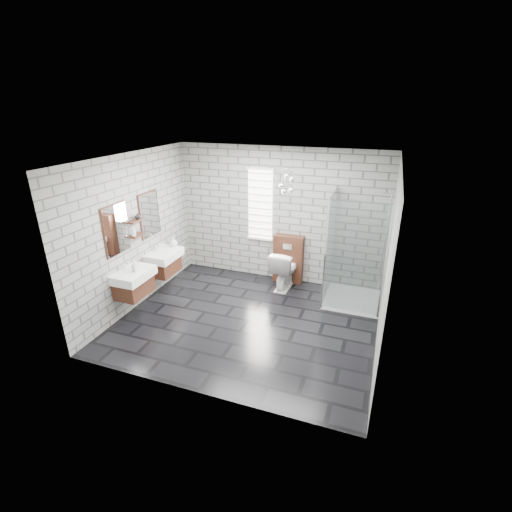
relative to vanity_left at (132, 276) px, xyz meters
The scene contains 20 objects.
floor 2.11m from the vanity_left, 13.89° to the left, with size 4.20×3.60×0.02m, color black.
ceiling 2.77m from the vanity_left, 13.89° to the left, with size 4.20×3.60×0.02m, color white.
wall_back 3.03m from the vanity_left, 50.11° to the left, with size 4.20×0.02×2.70m, color gray.
wall_front 2.40m from the vanity_left, 35.06° to the right, with size 4.20×0.02×2.70m, color gray.
wall_left 0.78m from the vanity_left, 113.27° to the left, with size 0.02×3.60×2.70m, color gray.
wall_right 4.09m from the vanity_left, ahead, with size 0.02×3.60×2.70m, color gray.
vanity_left is the anchor object (origin of this frame).
vanity_right 0.93m from the vanity_left, 90.00° to the left, with size 0.47×0.70×1.57m.
shelf_lower 0.71m from the vanity_left, 106.24° to the left, with size 0.14×0.30×0.03m, color #482416.
shelf_upper 0.93m from the vanity_left, 106.24° to the left, with size 0.14×0.30×0.03m, color #482416.
window 2.82m from the vanity_left, 56.23° to the left, with size 0.56×0.05×1.48m.
cistern_panel 3.06m from the vanity_left, 45.33° to the left, with size 0.60×0.20×1.00m, color #482416.
flush_plate 2.98m from the vanity_left, 43.91° to the left, with size 0.18×0.01×0.12m, color silver.
shower_enclosure 3.80m from the vanity_left, 25.89° to the left, with size 1.00×1.00×2.03m.
pendant_cluster 3.14m from the vanity_left, 40.68° to the left, with size 0.25×0.22×0.79m.
toilet 2.89m from the vanity_left, 41.51° to the left, with size 0.44×0.77×0.79m, color white.
soap_bottle_a 0.21m from the vanity_left, ahead, with size 0.08×0.09×0.19m, color #B2B2B2.
soap_bottle_b 1.24m from the vanity_left, 86.17° to the left, with size 0.14×0.14×0.18m, color #B2B2B2.
soap_bottle_c 0.77m from the vanity_left, 108.79° to the left, with size 0.08×0.08×0.21m, color #B2B2B2.
vase 1.03m from the vanity_left, 102.71° to the left, with size 0.10×0.10×0.11m, color #B2B2B2.
Camera 1 is at (1.96, -5.05, 3.46)m, focal length 26.00 mm.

